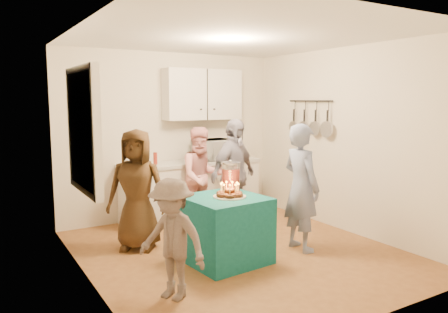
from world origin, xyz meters
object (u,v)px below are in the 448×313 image
microwave (213,150)px  woman_back_left (137,190)px  woman_back_center (202,177)px  party_table (225,229)px  woman_back_right (234,175)px  counter (191,191)px  child_near_left (172,239)px  man_birthday (301,187)px  punch_jar (231,178)px

microwave → woman_back_left: 1.90m
woman_back_center → woman_back_left: bearing=-150.0°
microwave → party_table: 2.19m
party_table → woman_back_center: woman_back_center is taller
woman_back_left → woman_back_right: woman_back_right is taller
counter → child_near_left: bearing=-120.1°
woman_back_center → party_table: bearing=-100.9°
woman_back_left → woman_back_right: size_ratio=0.94×
counter → child_near_left: 2.84m
man_birthday → punch_jar: bearing=66.0°
punch_jar → woman_back_left: bearing=142.8°
microwave → child_near_left: microwave is taller
punch_jar → woman_back_left: (-0.94, 0.71, -0.17)m
man_birthday → woman_back_center: size_ratio=1.07×
woman_back_left → child_near_left: size_ratio=1.31×
party_table → woman_back_left: woman_back_left is taller
child_near_left → woman_back_right: bearing=105.5°
woman_back_center → woman_back_right: woman_back_right is taller
party_table → woman_back_center: 1.55m
punch_jar → child_near_left: size_ratio=0.30×
counter → child_near_left: (-1.42, -2.45, 0.15)m
party_table → microwave: bearing=64.4°
woman_back_left → child_near_left: 1.54m
woman_back_left → woman_back_right: bearing=36.7°
woman_back_right → child_near_left: (-1.64, -1.53, -0.23)m
counter → woman_back_center: 0.54m
party_table → woman_back_right: size_ratio=0.53×
child_near_left → counter: bearing=122.4°
counter → microwave: 0.75m
woman_back_left → child_near_left: bearing=-61.6°
party_table → child_near_left: 1.10m
counter → punch_jar: size_ratio=6.47×
woman_back_center → child_near_left: bearing=-117.3°
child_near_left → man_birthday: bearing=75.2°
woman_back_left → punch_jar: bearing=-1.1°
woman_back_right → man_birthday: bearing=-96.6°
counter → party_table: bearing=-105.1°
microwave → woman_back_right: size_ratio=0.37×
woman_back_right → punch_jar: bearing=-146.5°
woman_back_left → woman_back_center: 1.28m
man_birthday → woman_back_right: 1.13m
punch_jar → woman_back_left: size_ratio=0.22×
woman_back_center → microwave: bearing=53.1°
microwave → counter: bearing=173.1°
child_near_left → punch_jar: bearing=97.6°
party_table → man_birthday: bearing=-7.8°
counter → punch_jar: 1.75m
counter → woman_back_left: size_ratio=1.45×
counter → punch_jar: punch_jar is taller
counter → punch_jar: bearing=-99.8°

